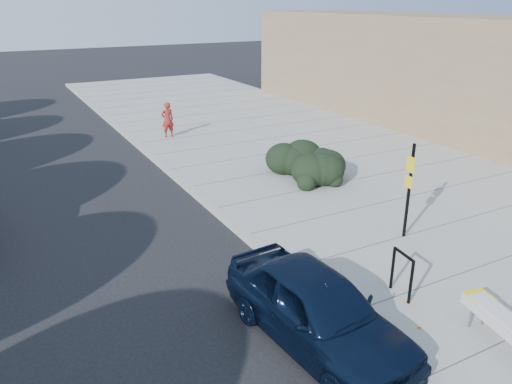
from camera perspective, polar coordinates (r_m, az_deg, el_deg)
ground at (r=11.46m, az=3.63°, el=-9.43°), size 120.00×120.00×0.00m
sidewalk_near at (r=18.16m, az=10.32°, el=2.35°), size 11.20×50.00×0.15m
curb_near at (r=15.45m, az=-6.21°, el=-0.78°), size 0.22×50.00×0.17m
bench at (r=9.70m, az=27.18°, el=-13.72°), size 0.91×2.15×0.64m
bike_rack at (r=10.57m, az=16.36°, el=-8.57°), size 0.15×0.67×0.98m
sign_post at (r=12.85m, az=17.10°, el=0.76°), size 0.10×0.28×2.46m
hedge at (r=17.43m, az=5.24°, el=4.38°), size 2.37×3.82×1.34m
sedan_navy at (r=9.14m, az=6.99°, el=-13.07°), size 2.01×4.28×1.42m
pedestrian at (r=22.32m, az=-10.08°, el=8.14°), size 0.57×0.38×1.53m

